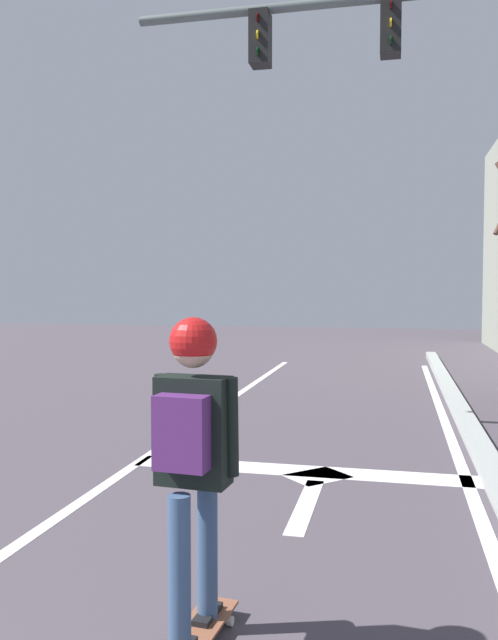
{
  "coord_description": "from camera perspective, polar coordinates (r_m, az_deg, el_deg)",
  "views": [
    {
      "loc": [
        2.49,
        0.49,
        1.84
      ],
      "look_at": [
        1.06,
        6.77,
        1.51
      ],
      "focal_mm": 36.02,
      "sensor_mm": 36.0,
      "label": 1
    }
  ],
  "objects": [
    {
      "name": "lane_line_center",
      "position": [
        6.37,
        -12.35,
        -13.92
      ],
      "size": [
        0.12,
        20.0,
        0.01
      ],
      "primitive_type": "cube",
      "color": "silver",
      "rests_on": "ground"
    },
    {
      "name": "lane_line_curbside",
      "position": [
        5.85,
        19.63,
        -15.56
      ],
      "size": [
        0.12,
        20.0,
        0.01
      ],
      "primitive_type": "cube",
      "color": "silver",
      "rests_on": "ground"
    },
    {
      "name": "stop_bar",
      "position": [
        6.63,
        4.75,
        -13.2
      ],
      "size": [
        3.45,
        0.4,
        0.01
      ],
      "primitive_type": "cube",
      "color": "silver",
      "rests_on": "ground"
    },
    {
      "name": "lane_arrow_stem",
      "position": [
        5.66,
        5.07,
        -16.04
      ],
      "size": [
        0.16,
        1.4,
        0.01
      ],
      "primitive_type": "cube",
      "color": "silver",
      "rests_on": "ground"
    },
    {
      "name": "lane_arrow_head",
      "position": [
        6.47,
        6.12,
        -13.62
      ],
      "size": [
        0.71,
        0.71,
        0.01
      ],
      "primitive_type": "cube",
      "rotation": [
        0.0,
        0.0,
        0.79
      ],
      "color": "silver",
      "rests_on": "ground"
    },
    {
      "name": "skateboard",
      "position": [
        3.64,
        -4.87,
        -26.23
      ],
      "size": [
        0.27,
        0.82,
        0.08
      ],
      "color": "brown",
      "rests_on": "ground"
    },
    {
      "name": "skater",
      "position": [
        3.25,
        -5.06,
        -10.34
      ],
      "size": [
        0.45,
        0.61,
        1.61
      ],
      "color": "#3A5379",
      "rests_on": "skateboard"
    },
    {
      "name": "traffic_signal_mast",
      "position": [
        8.1,
        15.07,
        18.03
      ],
      "size": [
        4.74,
        0.34,
        5.71
      ],
      "color": "#576461",
      "rests_on": "ground"
    }
  ]
}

